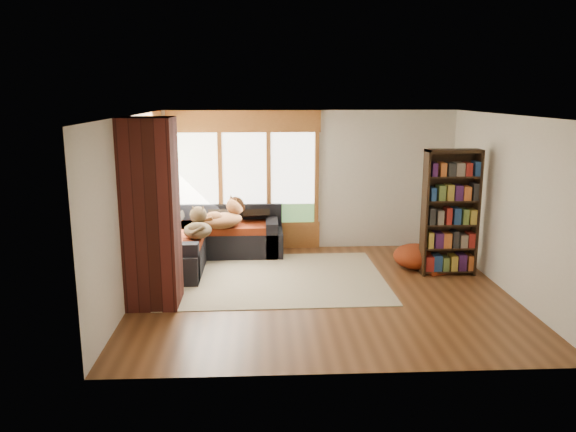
# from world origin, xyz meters

# --- Properties ---
(floor) EXTENTS (5.50, 5.50, 0.00)m
(floor) POSITION_xyz_m (0.00, 0.00, 0.00)
(floor) COLOR #542F17
(floor) RESTS_ON ground
(ceiling) EXTENTS (5.50, 5.50, 0.00)m
(ceiling) POSITION_xyz_m (0.00, 0.00, 2.60)
(ceiling) COLOR white
(wall_back) EXTENTS (5.50, 0.04, 2.60)m
(wall_back) POSITION_xyz_m (0.00, 2.50, 1.30)
(wall_back) COLOR silver
(wall_back) RESTS_ON ground
(wall_front) EXTENTS (5.50, 0.04, 2.60)m
(wall_front) POSITION_xyz_m (0.00, -2.50, 1.30)
(wall_front) COLOR silver
(wall_front) RESTS_ON ground
(wall_left) EXTENTS (0.04, 5.00, 2.60)m
(wall_left) POSITION_xyz_m (-2.75, 0.00, 1.30)
(wall_left) COLOR silver
(wall_left) RESTS_ON ground
(wall_right) EXTENTS (0.04, 5.00, 2.60)m
(wall_right) POSITION_xyz_m (2.75, 0.00, 1.30)
(wall_right) COLOR silver
(wall_right) RESTS_ON ground
(windows_back) EXTENTS (2.82, 0.10, 1.90)m
(windows_back) POSITION_xyz_m (-1.20, 2.47, 1.35)
(windows_back) COLOR #995B27
(windows_back) RESTS_ON wall_back
(windows_left) EXTENTS (0.10, 2.62, 1.90)m
(windows_left) POSITION_xyz_m (-2.72, 1.20, 1.35)
(windows_left) COLOR #995B27
(windows_left) RESTS_ON wall_left
(roller_blind) EXTENTS (0.03, 0.72, 0.90)m
(roller_blind) POSITION_xyz_m (-2.69, 2.03, 1.75)
(roller_blind) COLOR #739257
(roller_blind) RESTS_ON wall_left
(brick_chimney) EXTENTS (0.70, 0.70, 2.60)m
(brick_chimney) POSITION_xyz_m (-2.40, -0.35, 1.30)
(brick_chimney) COLOR #471914
(brick_chimney) RESTS_ON ground
(sectional_sofa) EXTENTS (2.20, 2.20, 0.80)m
(sectional_sofa) POSITION_xyz_m (-1.95, 1.70, 0.30)
(sectional_sofa) COLOR black
(sectional_sofa) RESTS_ON ground
(area_rug) EXTENTS (3.52, 2.72, 0.01)m
(area_rug) POSITION_xyz_m (-0.69, 0.66, 0.01)
(area_rug) COLOR silver
(area_rug) RESTS_ON ground
(bookshelf) EXTENTS (0.88, 0.29, 2.04)m
(bookshelf) POSITION_xyz_m (2.14, 0.76, 1.02)
(bookshelf) COLOR black
(bookshelf) RESTS_ON ground
(pouf) EXTENTS (0.79, 0.79, 0.41)m
(pouf) POSITION_xyz_m (1.71, 1.09, 0.22)
(pouf) COLOR maroon
(pouf) RESTS_ON area_rug
(dog_tan) EXTENTS (0.93, 0.89, 0.46)m
(dog_tan) POSITION_xyz_m (-1.53, 1.75, 0.77)
(dog_tan) COLOR brown
(dog_tan) RESTS_ON sectional_sofa
(dog_brindle) EXTENTS (0.49, 0.77, 0.41)m
(dog_brindle) POSITION_xyz_m (-1.94, 1.13, 0.74)
(dog_brindle) COLOR #2D2217
(dog_brindle) RESTS_ON sectional_sofa
(throw_pillows) EXTENTS (1.98, 1.68, 0.45)m
(throw_pillows) POSITION_xyz_m (-1.86, 1.75, 0.79)
(throw_pillows) COLOR black
(throw_pillows) RESTS_ON sectional_sofa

